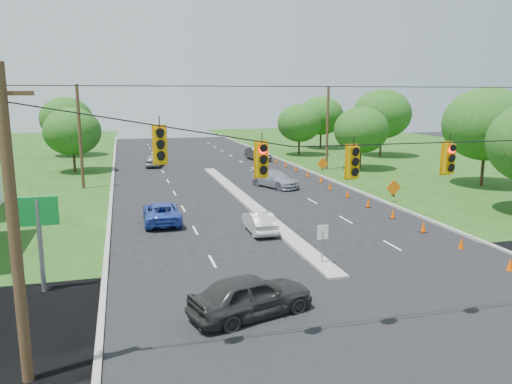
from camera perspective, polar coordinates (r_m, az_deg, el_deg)
name	(u,v)px	position (r m, az deg, el deg)	size (l,w,h in m)	color
ground	(384,319)	(19.59, 14.45, -13.91)	(160.00, 160.00, 0.00)	black
cross_street	(384,319)	(19.59, 14.45, -13.91)	(160.00, 14.00, 0.02)	black
curb_left	(112,188)	(46.08, -16.13, 0.49)	(0.25, 110.00, 0.16)	gray
curb_right	(324,178)	(49.89, 7.73, 1.62)	(0.25, 110.00, 0.16)	gray
median	(247,202)	(38.33, -1.06, -1.17)	(1.00, 34.00, 0.18)	gray
median_sign	(323,237)	(24.13, 7.62, -5.12)	(0.55, 0.06, 2.05)	gray
signal_span	(406,193)	(17.22, 16.72, -0.07)	(25.60, 0.32, 9.00)	#422D1C
utility_pole_far_left	(80,137)	(45.62, -19.46, 5.89)	(0.28, 0.28, 9.00)	#422D1C
utility_pole_far_right	(327,128)	(54.88, 8.16, 7.20)	(0.28, 0.28, 9.00)	#422D1C
cone_0	(510,265)	(26.35, 27.03, -7.40)	(0.32, 0.32, 0.70)	#F04B00
cone_1	(461,243)	(28.90, 22.41, -5.44)	(0.32, 0.32, 0.70)	#F04B00
cone_2	(423,227)	(31.63, 18.59, -3.78)	(0.32, 0.32, 0.70)	#F04B00
cone_3	(393,213)	(34.49, 15.40, -2.38)	(0.32, 0.32, 0.70)	#F04B00
cone_4	(368,203)	(37.47, 12.71, -1.19)	(0.32, 0.32, 0.70)	#F04B00
cone_5	(348,194)	(40.53, 10.42, -0.17)	(0.32, 0.32, 0.70)	#F04B00
cone_6	(330,186)	(43.65, 8.46, 0.70)	(0.32, 0.32, 0.70)	#F04B00
cone_7	(321,179)	(47.06, 7.44, 1.48)	(0.32, 0.32, 0.70)	#F04B00
cone_8	(308,173)	(50.26, 5.92, 2.13)	(0.32, 0.32, 0.70)	#F04B00
cone_9	(296,168)	(53.51, 4.59, 2.70)	(0.32, 0.32, 0.70)	#F04B00
cone_10	(286,164)	(56.78, 3.40, 3.21)	(0.32, 0.32, 0.70)	#F04B00
cone_11	(276,160)	(60.08, 2.35, 3.66)	(0.32, 0.32, 0.70)	#F04B00
cone_12	(268,157)	(63.40, 1.40, 4.06)	(0.32, 0.32, 0.70)	#F04B00
cone_13	(261,154)	(66.74, 0.55, 4.42)	(0.32, 0.32, 0.70)	#F04B00
work_sign_1	(394,188)	(39.44, 15.44, 0.39)	(1.27, 0.58, 1.37)	black
work_sign_2	(323,164)	(51.81, 7.63, 3.19)	(1.27, 0.58, 1.37)	black
tree_5	(72,131)	(55.69, -20.26, 6.51)	(5.88, 5.88, 6.86)	black
tree_6	(66,119)	(70.75, -20.88, 7.82)	(6.72, 6.72, 7.84)	black
tree_8	(487,124)	(48.62, 24.85, 7.07)	(7.56, 7.56, 8.82)	black
tree_9	(361,130)	(55.46, 11.92, 6.94)	(5.88, 5.88, 6.86)	black
tree_10	(382,114)	(67.97, 14.21, 8.63)	(7.56, 7.56, 8.82)	black
tree_11	(321,116)	(76.16, 7.46, 8.64)	(6.72, 6.72, 7.84)	black
tree_12	(299,123)	(67.51, 4.98, 7.85)	(5.88, 5.88, 6.86)	black
black_sedan	(251,295)	(18.94, -0.55, -11.74)	(1.92, 4.78, 1.63)	#2A2A2A
white_sedan	(259,222)	(29.98, 0.37, -3.43)	(1.35, 3.86, 1.27)	beige
blue_pickup	(162,212)	(32.67, -10.73, -2.31)	(2.27, 4.91, 1.37)	#2E48B2
silver_car_far	(275,179)	(44.39, 2.19, 1.48)	(2.04, 5.03, 1.46)	#9092A5
silver_car_oncoming	(155,160)	(58.27, -11.50, 3.59)	(1.73, 4.29, 1.46)	gray
dark_car_receding	(258,154)	(62.75, 0.19, 4.41)	(1.72, 4.94, 1.63)	#272727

